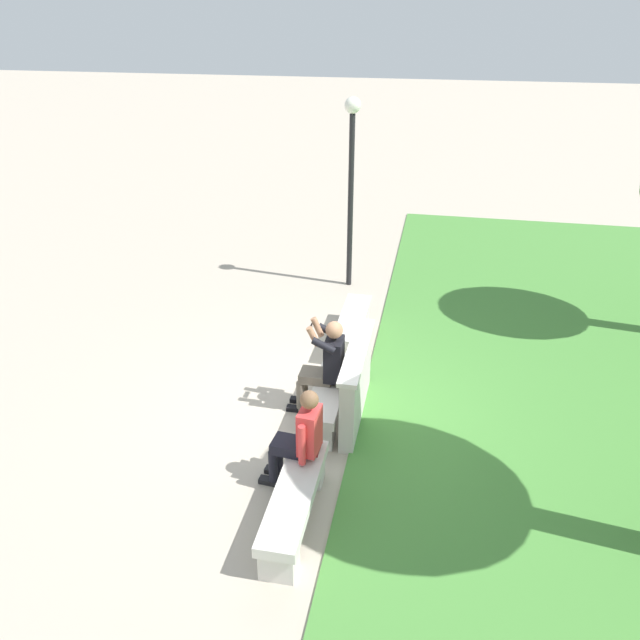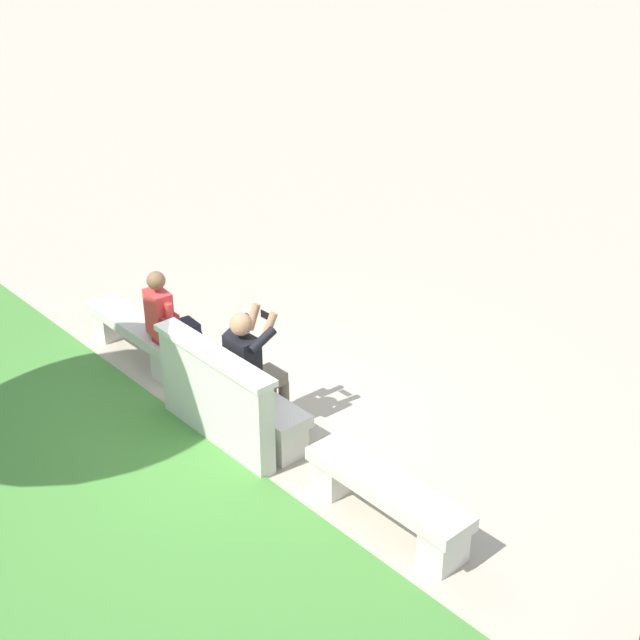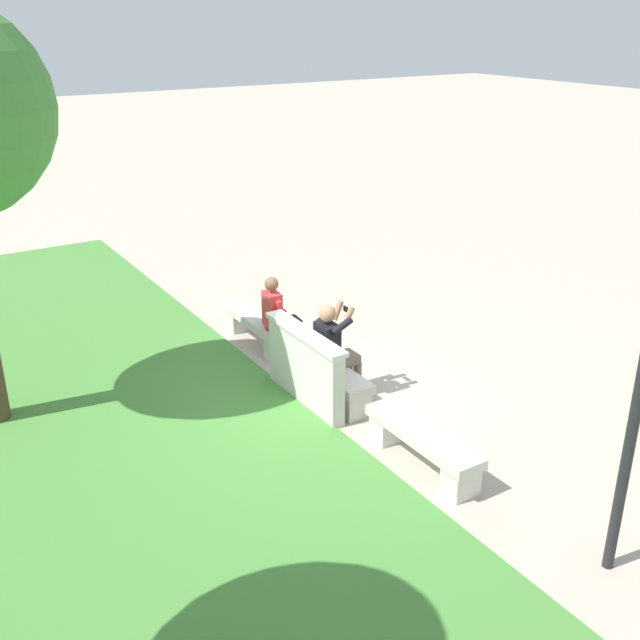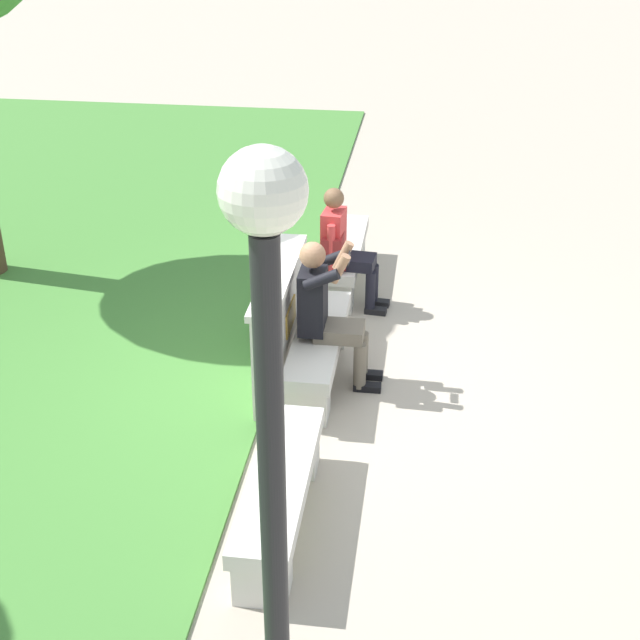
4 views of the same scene
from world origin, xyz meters
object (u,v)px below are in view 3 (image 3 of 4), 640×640
Objects in this scene: bench_main at (422,443)px; person_photographer at (335,345)px; bench_mid at (258,326)px; backpack at (277,321)px; bench_near at (327,376)px; person_distant at (279,314)px.

person_photographer reaches higher than bench_main.
bench_main is at bearing 180.00° from bench_mid.
bench_mid is 0.74m from backpack.
backpack reaches higher than bench_near.
bench_near is 1.00× the size of bench_mid.
bench_near is 1.31× the size of person_distant.
backpack is at bearing 133.23° from person_distant.
bench_mid is at bearing 6.58° from person_distant.
person_photographer is (-0.06, -0.08, 0.45)m from bench_near.
person_photographer is at bearing -2.33° from bench_main.
bench_near is at bearing 0.00° from bench_main.
backpack reaches higher than bench_main.
backpack is at bearing 4.30° from person_photographer.
backpack is (-0.66, 0.03, 0.33)m from bench_mid.
bench_mid is (3.95, 0.00, 0.00)m from bench_main.
person_photographer reaches higher than person_distant.
bench_mid is at bearing 0.00° from bench_near.
person_photographer is (-2.03, -0.08, 0.45)m from bench_mid.
bench_near is 1.97m from bench_mid.
person_photographer is 1.38m from backpack.
bench_mid is (1.97, 0.00, 0.00)m from bench_near.
bench_main is 3.31m from backpack.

